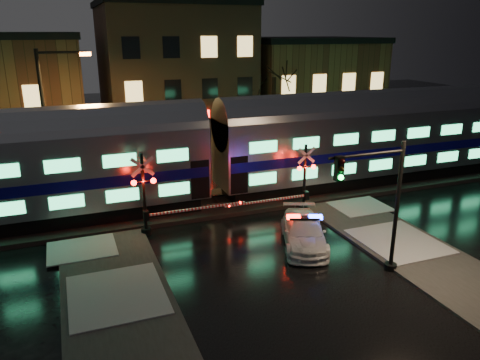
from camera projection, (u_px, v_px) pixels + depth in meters
name	position (u px, v px, depth m)	size (l,w,h in m)	color
ground	(247.00, 240.00, 22.52)	(120.00, 120.00, 0.00)	black
ballast	(215.00, 203.00, 26.93)	(90.00, 4.20, 0.24)	black
sidewalk_left	(128.00, 343.00, 14.94)	(4.00, 20.00, 0.12)	#2D2D2D
sidewalk_right	(446.00, 272.00, 19.39)	(4.00, 20.00, 0.12)	#2D2D2D
building_mid	(174.00, 76.00, 41.45)	(12.00, 11.00, 11.50)	brown
building_right	(305.00, 88.00, 45.91)	(12.00, 10.00, 8.50)	brown
train	(211.00, 148.00, 25.87)	(51.00, 3.12, 5.92)	black
police_car	(304.00, 232.00, 21.71)	(3.47, 5.01, 1.51)	silver
crossing_signal_right	(299.00, 185.00, 25.45)	(5.35, 0.64, 3.79)	black
crossing_signal_left	(152.00, 201.00, 22.67)	(5.80, 0.66, 4.10)	black
traffic_light	(380.00, 207.00, 18.45)	(3.58, 0.67, 5.54)	black
streetlight	(50.00, 117.00, 26.15)	(2.91, 0.30, 8.69)	black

